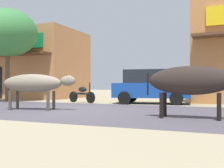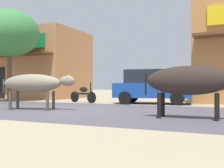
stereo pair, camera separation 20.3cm
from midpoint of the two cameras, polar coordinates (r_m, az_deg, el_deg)
name	(u,v)px [view 2 (the right image)]	position (r m, az deg, el deg)	size (l,w,h in m)	color
ground	(69,110)	(10.25, -8.33, -5.27)	(80.00, 80.00, 0.00)	tan
asphalt_road	(69,110)	(10.25, -8.33, -5.26)	(72.00, 6.50, 0.00)	#4F4A53
storefront_left_cafe	(31,65)	(21.15, -16.18, 3.71)	(7.79, 5.65, 4.69)	#BE7D4E
roadside_tree	(10,33)	(16.53, -20.14, 9.84)	(3.27, 3.27, 5.11)	brown
parked_hatchback_car	(151,86)	(13.44, 8.54, -0.49)	(3.83, 2.16, 1.64)	#18449D
parked_motorcycle	(83,94)	(14.17, -5.57, -2.02)	(1.79, 0.64, 1.03)	black
cow_near_brown	(34,84)	(10.45, -15.40, 0.07)	(2.83, 1.18, 1.30)	gray
cow_far_dark	(190,81)	(7.67, 16.65, 0.63)	(2.85, 0.72, 1.42)	#2E2420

